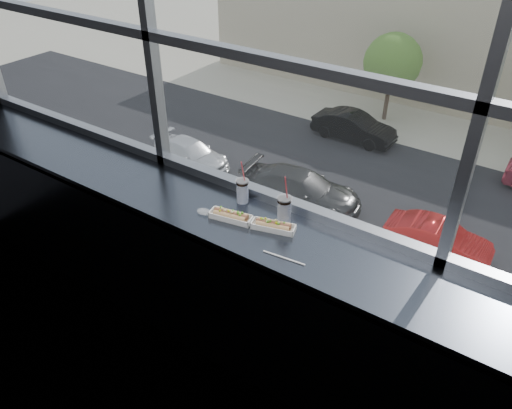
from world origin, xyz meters
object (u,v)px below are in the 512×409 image
Objects in this scene: tree_left at (393,62)px; car_far_a at (354,122)px; wrapper at (204,212)px; car_near_b at (302,184)px; car_near_a at (191,150)px; car_near_c at (439,234)px; hotdog_tray_right at (273,226)px; soda_cup_right at (284,209)px; hotdog_tray_left at (231,216)px; soda_cup_left at (242,190)px; loose_straw at (284,258)px.

car_far_a is at bearing -96.09° from tree_left.
wrapper is 21.23m from car_near_b.
car_near_a is 13.76m from car_near_c.
wrapper reaches higher than car_near_b.
hotdog_tray_right is 28.23m from car_far_a.
soda_cup_right reaches higher than hotdog_tray_right.
soda_cup_left reaches higher than hotdog_tray_left.
loose_straw is 0.04× the size of car_far_a.
car_near_a is at bearing -118.60° from tree_left.
tree_left is at bearing 107.16° from soda_cup_left.
loose_straw is 21.55m from car_near_b.
loose_straw is 0.04× the size of car_near_b.
soda_cup_right reaches higher than tree_left.
soda_cup_left is at bearing 62.98° from wrapper.
tree_left is (-8.74, 28.31, -8.28)m from hotdog_tray_left.
car_near_a is at bearing 133.92° from soda_cup_right.
soda_cup_left reaches higher than car_near_a.
hotdog_tray_left is at bearing 13.15° from wrapper.
soda_cup_right is (0.33, -0.04, 0.01)m from soda_cup_left.
soda_cup_right is at bearing -6.73° from soda_cup_left.
car_near_c is (-1.35, 16.35, -11.07)m from wrapper.
wrapper is 19.79m from car_near_c.
hotdog_tray_right is 2.81× the size of wrapper.
soda_cup_right is 0.50m from wrapper.
tree_left is at bearing 101.96° from loose_straw.
hotdog_tray_right is 0.27m from loose_straw.
hotdog_tray_right reaches higher than car_near_b.
car_far_a is at bearing 0.24° from car_near_b.
hotdog_tray_right is 25.09m from car_near_a.
soda_cup_left reaches higher than wrapper.
car_near_b is (7.05, 0.00, 0.22)m from car_near_a.
tree_left is at bearing -4.60° from car_far_a.
car_near_c is 14.28m from tree_left.
hotdog_tray_right reaches higher than wrapper.
hotdog_tray_left is at bearing -159.67° from car_near_b.
car_near_c reaches higher than car_near_a.
soda_cup_right is 25.07m from car_near_a.
car_far_a is at bearing 99.97° from hotdog_tray_left.
soda_cup_right is 3.37× the size of wrapper.
soda_cup_right is at bearing -175.93° from car_near_c.
tree_left reaches higher than car_near_a.
car_near_b is (-8.50, 16.15, -10.98)m from soda_cup_right.
car_near_a is at bearing 133.38° from soda_cup_left.
car_near_b is at bearing 117.77° from soda_cup_right.
soda_cup_left is at bearing -159.54° from car_near_b.
car_near_c is (13.76, 0.00, 0.05)m from car_near_a.
hotdog_tray_left is 0.21m from soda_cup_left.
car_near_c is 0.88× the size of car_far_a.
loose_straw is 0.64m from wrapper.
soda_cup_right is (0.01, 0.10, 0.07)m from hotdog_tray_right.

